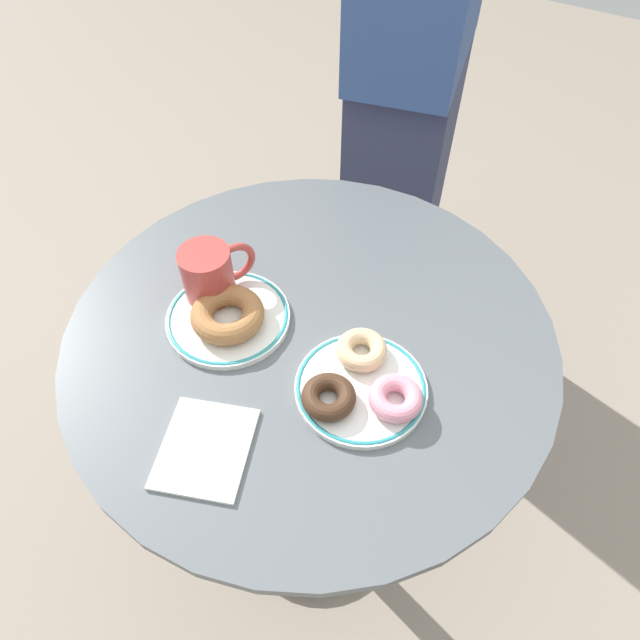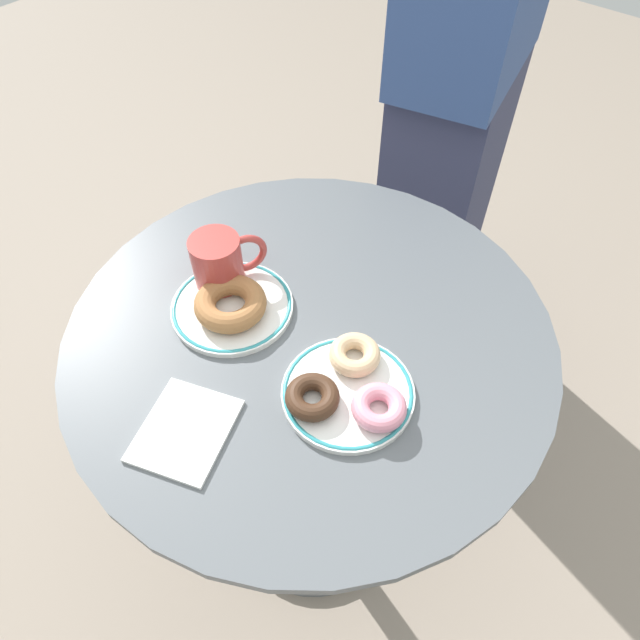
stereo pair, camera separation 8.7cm
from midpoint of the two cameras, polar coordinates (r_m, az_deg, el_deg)
The scene contains 11 objects.
ground_plane at distance 1.57m, azimuth 1.06°, elevation -19.02°, with size 7.00×7.00×0.02m, color gray.
cafe_table at distance 1.08m, azimuth 1.47°, elevation -9.11°, with size 0.76×0.76×0.77m.
plate_left at distance 0.90m, azimuth -6.13°, elevation 1.20°, with size 0.19×0.19×0.01m.
plate_right at distance 0.81m, azimuth 5.91°, elevation -7.43°, with size 0.19×0.19×0.01m.
donut_cinnamon at distance 0.88m, azimuth -6.24°, elevation 1.50°, with size 0.11×0.11×0.03m, color #A36B3D.
donut_pink_frosted at distance 0.78m, azimuth 9.16°, elevation -8.87°, with size 0.08×0.08×0.03m, color pink.
donut_glazed at distance 0.82m, azimuth 6.52°, elevation -3.67°, with size 0.08×0.08×0.03m, color #E0B789.
donut_chocolate at distance 0.78m, azimuth 2.43°, elevation -7.96°, with size 0.08×0.08×0.03m, color #422819.
paper_napkin at distance 0.79m, azimuth -10.32°, elevation -11.06°, with size 0.12×0.14×0.01m, color white.
coffee_mug at distance 0.91m, azimuth -7.34°, elevation 5.58°, with size 0.08×0.12×0.10m.
person_figure at distance 1.39m, azimuth 16.11°, elevation 22.67°, with size 0.31×0.46×1.72m.
Camera 2 is at (0.37, -0.41, 1.46)m, focal length 31.83 mm.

